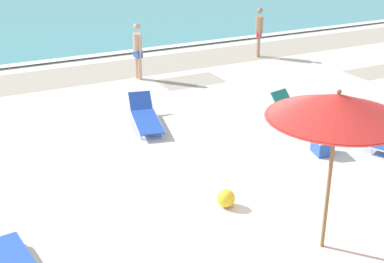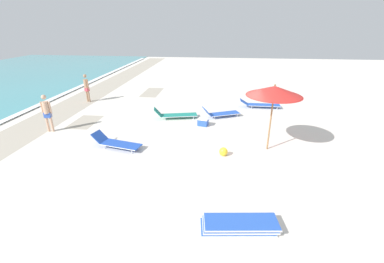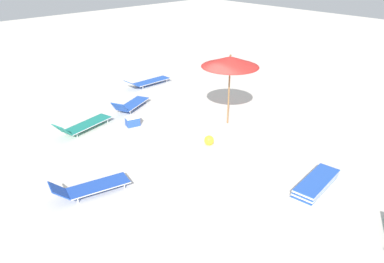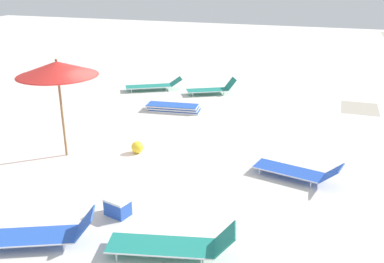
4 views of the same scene
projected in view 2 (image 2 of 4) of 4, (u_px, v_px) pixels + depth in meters
The scene contains 11 objects.
ground_plane at pixel (223, 158), 9.87m from camera, with size 60.00×60.00×0.16m.
beach_umbrella at pixel (274, 91), 9.47m from camera, with size 2.08×2.08×2.65m.
lounger_stack at pixel (239, 225), 6.33m from camera, with size 0.82×1.98×0.24m.
sun_lounger_under_umbrella at pixel (116, 143), 10.44m from camera, with size 1.05×2.14×0.56m.
sun_lounger_beside_umbrella at pixel (175, 114), 13.64m from camera, with size 1.09×2.34×0.60m.
sun_lounger_near_water_left at pixel (220, 113), 13.83m from camera, with size 1.38×2.12×0.62m.
sun_lounger_mid_beach_solo at pixel (260, 104), 15.37m from camera, with size 0.64×2.37×0.47m.
beachgoer_wading_adult at pixel (47, 111), 11.69m from camera, with size 0.27×0.45×1.76m.
beachgoer_shoreline_child at pixel (86, 86), 16.23m from camera, with size 0.30×0.41×1.76m.
beach_ball at pixel (223, 152), 9.82m from camera, with size 0.33×0.33×0.33m.
cooler_box at pixel (203, 122), 12.69m from camera, with size 0.47×0.57×0.37m.
Camera 2 is at (-8.77, 0.24, 4.72)m, focal length 24.00 mm.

